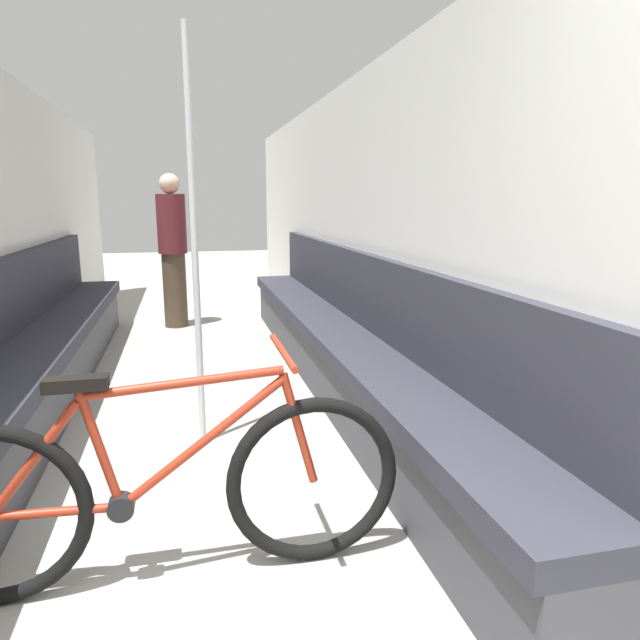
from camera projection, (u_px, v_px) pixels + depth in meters
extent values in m
cube|color=silver|center=(375.00, 234.00, 3.98)|extent=(0.10, 9.93, 2.22)
cube|color=#3D3D42|center=(40.00, 385.00, 3.63)|extent=(0.38, 5.41, 0.38)
cube|color=#2D2D38|center=(37.00, 348.00, 3.58)|extent=(0.45, 5.41, 0.10)
cube|color=#3D3D42|center=(337.00, 364.00, 4.07)|extent=(0.38, 5.41, 0.38)
cube|color=#2D2D38|center=(337.00, 332.00, 4.02)|extent=(0.45, 5.41, 0.10)
cube|color=#2D2D38|center=(364.00, 289.00, 4.00)|extent=(0.07, 5.41, 0.50)
torus|color=black|center=(314.00, 480.00, 2.11)|extent=(0.65, 0.05, 0.65)
cylinder|color=#9E2D19|center=(57.00, 512.00, 1.92)|extent=(0.41, 0.03, 0.05)
cylinder|color=#9E2D19|center=(34.00, 460.00, 1.86)|extent=(0.32, 0.03, 0.40)
cylinder|color=#9E2D19|center=(99.00, 447.00, 1.90)|extent=(0.14, 0.03, 0.46)
cylinder|color=#9E2D19|center=(203.00, 442.00, 1.98)|extent=(0.59, 0.03, 0.44)
cylinder|color=#9E2D19|center=(184.00, 383.00, 1.93)|extent=(0.68, 0.03, 0.08)
cylinder|color=#9E2D19|center=(299.00, 429.00, 2.06)|extent=(0.14, 0.03, 0.43)
cylinder|color=black|center=(121.00, 507.00, 1.96)|extent=(0.09, 0.06, 0.09)
cube|color=black|center=(76.00, 384.00, 1.84)|extent=(0.20, 0.07, 0.04)
cylinder|color=#9E2D19|center=(283.00, 352.00, 1.98)|extent=(0.02, 0.46, 0.02)
cylinder|color=gray|center=(203.00, 441.00, 3.23)|extent=(0.08, 0.08, 0.01)
cylinder|color=silver|center=(195.00, 247.00, 3.00)|extent=(0.04, 0.04, 2.20)
cylinder|color=#473828|center=(175.00, 290.00, 6.11)|extent=(0.25, 0.25, 0.79)
cylinder|color=#5B1E23|center=(171.00, 224.00, 5.96)|extent=(0.30, 0.30, 0.61)
sphere|color=beige|center=(169.00, 184.00, 5.88)|extent=(0.21, 0.21, 0.21)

